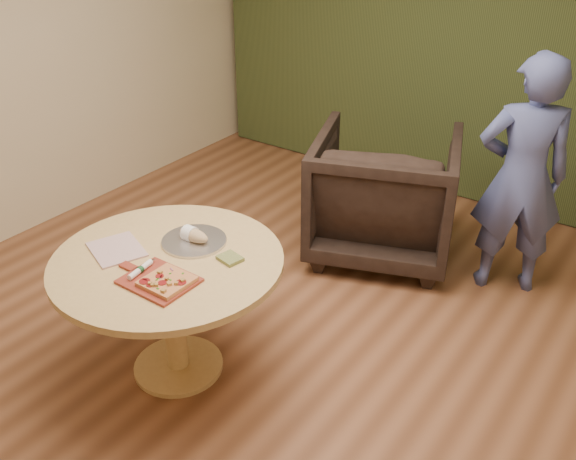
# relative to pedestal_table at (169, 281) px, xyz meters

# --- Properties ---
(room_shell) EXTENTS (5.04, 6.04, 2.84)m
(room_shell) POSITION_rel_pedestal_table_xyz_m (0.36, 0.23, 0.79)
(room_shell) COLOR brown
(room_shell) RESTS_ON ground
(curtain) EXTENTS (4.80, 0.14, 2.78)m
(curtain) POSITION_rel_pedestal_table_xyz_m (0.36, 3.13, 0.79)
(curtain) COLOR #2D3B1B
(curtain) RESTS_ON ground
(pedestal_table) EXTENTS (1.23, 1.23, 0.75)m
(pedestal_table) POSITION_rel_pedestal_table_xyz_m (0.00, 0.00, 0.00)
(pedestal_table) COLOR #DBB470
(pedestal_table) RESTS_ON ground
(pizza_paddle) EXTENTS (0.45, 0.28, 0.01)m
(pizza_paddle) POSITION_rel_pedestal_table_xyz_m (0.12, -0.18, 0.15)
(pizza_paddle) COLOR maroon
(pizza_paddle) RESTS_ON pedestal_table
(flatbread_pizza) EXTENTS (0.22, 0.22, 0.04)m
(flatbread_pizza) POSITION_rel_pedestal_table_xyz_m (0.18, -0.18, 0.17)
(flatbread_pizza) COLOR tan
(flatbread_pizza) RESTS_ON pizza_paddle
(cutlery_roll) EXTENTS (0.05, 0.20, 0.03)m
(cutlery_roll) POSITION_rel_pedestal_table_xyz_m (0.00, -0.19, 0.17)
(cutlery_roll) COLOR white
(cutlery_roll) RESTS_ON pizza_paddle
(newspaper) EXTENTS (0.37, 0.35, 0.01)m
(newspaper) POSITION_rel_pedestal_table_xyz_m (-0.28, -0.10, 0.15)
(newspaper) COLOR white
(newspaper) RESTS_ON pedestal_table
(serving_tray) EXTENTS (0.36, 0.36, 0.02)m
(serving_tray) POSITION_rel_pedestal_table_xyz_m (0.00, 0.21, 0.15)
(serving_tray) COLOR silver
(serving_tray) RESTS_ON pedestal_table
(bread_roll) EXTENTS (0.19, 0.09, 0.09)m
(bread_roll) POSITION_rel_pedestal_table_xyz_m (-0.01, 0.21, 0.18)
(bread_roll) COLOR tan
(bread_roll) RESTS_ON serving_tray
(green_packet) EXTENTS (0.14, 0.12, 0.02)m
(green_packet) POSITION_rel_pedestal_table_xyz_m (0.28, 0.18, 0.15)
(green_packet) COLOR #57632C
(green_packet) RESTS_ON pedestal_table
(armchair) EXTENTS (1.26, 1.22, 1.03)m
(armchair) POSITION_rel_pedestal_table_xyz_m (0.33, 1.85, -0.10)
(armchair) COLOR black
(armchair) RESTS_ON ground
(person_standing) EXTENTS (0.71, 0.62, 1.62)m
(person_standing) POSITION_rel_pedestal_table_xyz_m (1.23, 1.95, 0.20)
(person_standing) COLOR #4B5898
(person_standing) RESTS_ON ground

